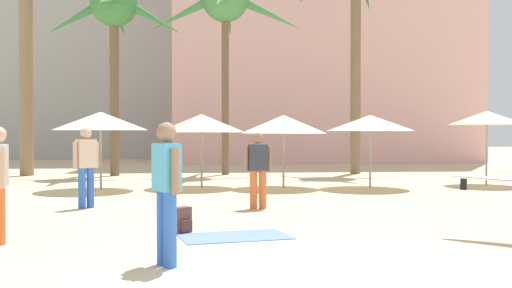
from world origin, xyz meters
The scene contains 13 objects.
hotel_pink centered at (5.22, 28.91, 9.25)m, with size 16.68×9.27×18.49m, color beige.
palm_tree_far_left centered at (-4.81, 16.70, 6.12)m, with size 5.29×5.58×7.42m.
palm_tree_left centered at (-0.61, 16.96, 6.50)m, with size 6.04×6.17×7.74m.
cafe_umbrella_0 centered at (3.47, 10.99, 1.91)m, with size 2.57×2.57×2.15m.
cafe_umbrella_2 centered at (-1.46, 11.54, 1.91)m, with size 2.59×2.59×2.18m.
cafe_umbrella_3 centered at (7.32, 11.64, 2.08)m, with size 2.30×2.30×2.30m.
cafe_umbrella_4 centered at (-4.30, 11.04, 1.96)m, with size 2.68×2.68×2.22m.
cafe_umbrella_7 centered at (0.94, 11.24, 1.87)m, with size 2.54×2.54×2.15m.
beach_towel centered at (-0.84, 3.21, 0.01)m, with size 1.68×0.98×0.01m, color #6684E0.
backpack centered at (-1.68, 3.63, 0.20)m, with size 0.35×0.35×0.42m.
person_mid_right centered at (-1.75, 1.27, 0.96)m, with size 0.38×0.58×1.75m.
person_far_right centered at (-0.20, 6.58, 0.89)m, with size 0.61×0.26×1.63m.
person_near_right centered at (-3.88, 6.97, 0.95)m, with size 0.52×0.47×1.74m.
Camera 1 is at (-1.24, -5.92, 1.62)m, focal length 41.35 mm.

